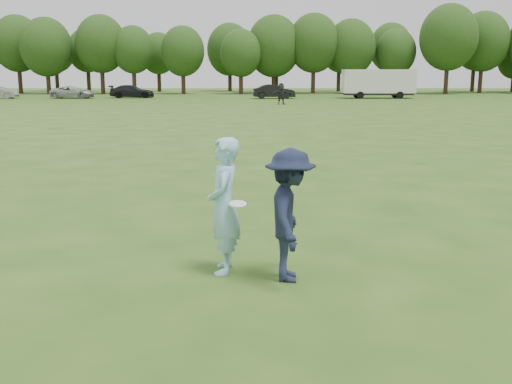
# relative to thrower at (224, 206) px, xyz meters

# --- Properties ---
(ground) EXTENTS (200.00, 200.00, 0.00)m
(ground) POSITION_rel_thrower_xyz_m (0.37, -0.58, -1.05)
(ground) COLOR #2B4C15
(ground) RESTS_ON ground
(thrower) EXTENTS (0.50, 0.77, 2.10)m
(thrower) POSITION_rel_thrower_xyz_m (0.00, 0.00, 0.00)
(thrower) COLOR #99D1ED
(thrower) RESTS_ON ground
(defender) EXTENTS (0.81, 1.32, 1.98)m
(defender) POSITION_rel_thrower_xyz_m (0.99, -0.36, -0.06)
(defender) COLOR #192038
(defender) RESTS_ON ground
(player_far_d) EXTENTS (1.89, 0.91, 1.96)m
(player_far_d) POSITION_rel_thrower_xyz_m (3.00, 46.88, -0.07)
(player_far_d) COLOR #282828
(player_far_d) RESTS_ON ground
(car_c) EXTENTS (4.92, 2.41, 1.34)m
(car_c) POSITION_rel_thrower_xyz_m (-19.84, 59.04, -0.38)
(car_c) COLOR #9D9DA2
(car_c) RESTS_ON ground
(car_d) EXTENTS (5.10, 2.28, 1.45)m
(car_d) POSITION_rel_thrower_xyz_m (-13.44, 60.28, -0.32)
(car_d) COLOR black
(car_d) RESTS_ON ground
(car_f) EXTENTS (4.85, 2.05, 1.56)m
(car_f) POSITION_rel_thrower_xyz_m (2.71, 58.56, -0.27)
(car_f) COLOR black
(car_f) RESTS_ON ground
(field_cone) EXTENTS (0.28, 0.28, 0.30)m
(field_cone) POSITION_rel_thrower_xyz_m (15.25, 43.62, -0.90)
(field_cone) COLOR orange
(field_cone) RESTS_ON ground
(disc_in_play) EXTENTS (0.32, 0.32, 0.09)m
(disc_in_play) POSITION_rel_thrower_xyz_m (0.22, -0.21, 0.07)
(disc_in_play) COLOR white
(disc_in_play) RESTS_ON ground
(cargo_trailer) EXTENTS (9.00, 2.75, 3.20)m
(cargo_trailer) POSITION_rel_thrower_xyz_m (14.48, 59.35, 0.72)
(cargo_trailer) COLOR white
(cargo_trailer) RESTS_ON ground
(treeline) EXTENTS (130.35, 18.39, 11.74)m
(treeline) POSITION_rel_thrower_xyz_m (3.18, 76.32, 5.21)
(treeline) COLOR #332114
(treeline) RESTS_ON ground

